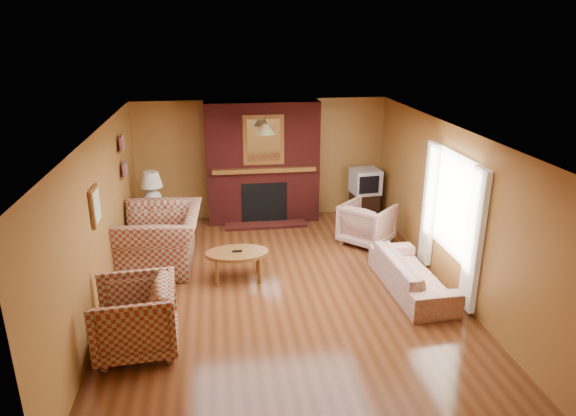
{
  "coord_description": "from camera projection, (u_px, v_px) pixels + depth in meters",
  "views": [
    {
      "loc": [
        -0.88,
        -6.8,
        3.73
      ],
      "look_at": [
        0.16,
        0.6,
        1.08
      ],
      "focal_mm": 32.0,
      "sensor_mm": 36.0,
      "label": 1
    }
  ],
  "objects": [
    {
      "name": "bookshelf",
      "position": [
        124.0,
        157.0,
        8.61
      ],
      "size": [
        0.09,
        0.55,
        0.71
      ],
      "color": "brown",
      "rests_on": "wall_left"
    },
    {
      "name": "botanical_print",
      "position": [
        95.0,
        206.0,
        6.59
      ],
      "size": [
        0.05,
        0.4,
        0.5
      ],
      "color": "brown",
      "rests_on": "wall_left"
    },
    {
      "name": "plaid_armchair",
      "position": [
        135.0,
        317.0,
        6.14
      ],
      "size": [
        1.04,
        1.01,
        0.88
      ],
      "primitive_type": "imported",
      "rotation": [
        0.0,
        0.0,
        -1.5
      ],
      "color": "maroon",
      "rests_on": "floor"
    },
    {
      "name": "table_lamp",
      "position": [
        152.0,
        187.0,
        9.4
      ],
      "size": [
        0.41,
        0.41,
        0.67
      ],
      "color": "silver",
      "rests_on": "side_table"
    },
    {
      "name": "floral_sofa",
      "position": [
        412.0,
        274.0,
        7.6
      ],
      "size": [
        0.79,
        1.87,
        0.54
      ],
      "primitive_type": "imported",
      "rotation": [
        0.0,
        0.0,
        1.61
      ],
      "color": "beige",
      "rests_on": "floor"
    },
    {
      "name": "pendant_light",
      "position": [
        266.0,
        129.0,
        9.19
      ],
      "size": [
        0.36,
        0.36,
        0.48
      ],
      "color": "black",
      "rests_on": "ceiling"
    },
    {
      "name": "wall_back",
      "position": [
        262.0,
        159.0,
        10.34
      ],
      "size": [
        6.5,
        0.0,
        6.5
      ],
      "primitive_type": "plane",
      "rotation": [
        1.57,
        0.0,
        0.0
      ],
      "color": "#9A632F",
      "rests_on": "floor"
    },
    {
      "name": "window_right",
      "position": [
        451.0,
        216.0,
        7.47
      ],
      "size": [
        0.1,
        1.85,
        2.0
      ],
      "color": "#EBE3C8",
      "rests_on": "wall_right"
    },
    {
      "name": "coffee_table",
      "position": [
        237.0,
        255.0,
        7.89
      ],
      "size": [
        0.97,
        0.6,
        0.49
      ],
      "color": "brown",
      "rests_on": "floor"
    },
    {
      "name": "floral_armchair",
      "position": [
        367.0,
        223.0,
        9.25
      ],
      "size": [
        1.16,
        1.16,
        0.76
      ],
      "primitive_type": "imported",
      "rotation": [
        0.0,
        0.0,
        2.34
      ],
      "color": "beige",
      "rests_on": "floor"
    },
    {
      "name": "side_table",
      "position": [
        155.0,
        221.0,
        9.63
      ],
      "size": [
        0.45,
        0.45,
        0.57
      ],
      "primitive_type": "cube",
      "rotation": [
        0.0,
        0.0,
        0.05
      ],
      "color": "brown",
      "rests_on": "floor"
    },
    {
      "name": "ceiling",
      "position": [
        282.0,
        131.0,
        6.91
      ],
      "size": [
        6.5,
        6.5,
        0.0
      ],
      "primitive_type": "plane",
      "rotation": [
        3.14,
        0.0,
        0.0
      ],
      "color": "white",
      "rests_on": "wall_back"
    },
    {
      "name": "wall_left",
      "position": [
        101.0,
        223.0,
        6.98
      ],
      "size": [
        0.0,
        6.5,
        6.5
      ],
      "primitive_type": "plane",
      "rotation": [
        1.57,
        0.0,
        1.57
      ],
      "color": "#9A632F",
      "rests_on": "floor"
    },
    {
      "name": "crt_tv",
      "position": [
        365.0,
        181.0,
        10.32
      ],
      "size": [
        0.59,
        0.59,
        0.49
      ],
      "color": "#AFB2B7",
      "rests_on": "tv_stand"
    },
    {
      "name": "wall_front",
      "position": [
        333.0,
        348.0,
        4.28
      ],
      "size": [
        6.5,
        0.0,
        6.5
      ],
      "primitive_type": "plane",
      "rotation": [
        -1.57,
        0.0,
        0.0
      ],
      "color": "#9A632F",
      "rests_on": "floor"
    },
    {
      "name": "wall_right",
      "position": [
        449.0,
        206.0,
        7.64
      ],
      "size": [
        0.0,
        6.5,
        6.5
      ],
      "primitive_type": "plane",
      "rotation": [
        1.57,
        0.0,
        -1.57
      ],
      "color": "#9A632F",
      "rests_on": "floor"
    },
    {
      "name": "tv_stand",
      "position": [
        364.0,
        205.0,
        10.5
      ],
      "size": [
        0.53,
        0.49,
        0.54
      ],
      "primitive_type": "cube",
      "rotation": [
        0.0,
        0.0,
        0.07
      ],
      "color": "black",
      "rests_on": "floor"
    },
    {
      "name": "floor",
      "position": [
        283.0,
        289.0,
        7.71
      ],
      "size": [
        6.5,
        6.5,
        0.0
      ],
      "primitive_type": "plane",
      "color": "#48230F",
      "rests_on": "ground"
    },
    {
      "name": "fireplace",
      "position": [
        263.0,
        164.0,
        10.1
      ],
      "size": [
        2.2,
        0.82,
        2.4
      ],
      "color": "#4B1210",
      "rests_on": "floor"
    },
    {
      "name": "plaid_loveseat",
      "position": [
        161.0,
        239.0,
        8.33
      ],
      "size": [
        1.35,
        1.52,
        0.95
      ],
      "primitive_type": "imported",
      "rotation": [
        0.0,
        0.0,
        -1.62
      ],
      "color": "maroon",
      "rests_on": "floor"
    }
  ]
}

